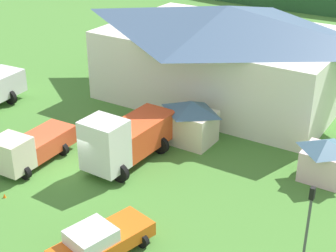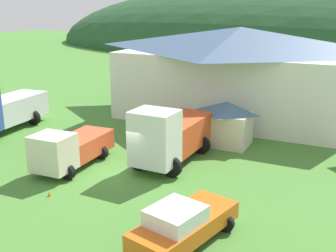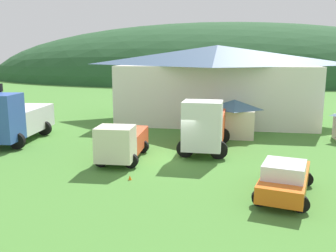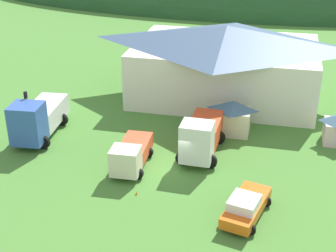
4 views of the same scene
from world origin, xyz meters
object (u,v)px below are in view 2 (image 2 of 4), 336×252
object	(u,v)px
depot_building	(239,70)
play_shed_cream	(226,123)
light_truck_cream	(70,148)
service_pickup_orange	(183,224)
heavy_rig_white	(170,135)
traffic_cone_near_pickup	(50,196)

from	to	relation	value
depot_building	play_shed_cream	world-z (taller)	depot_building
light_truck_cream	service_pickup_orange	bearing A→B (deg)	61.89
depot_building	service_pickup_orange	size ratio (longest dim) A/B	3.64
heavy_rig_white	traffic_cone_near_pickup	size ratio (longest dim) A/B	13.67
service_pickup_orange	heavy_rig_white	bearing A→B (deg)	-137.63
play_shed_cream	traffic_cone_near_pickup	distance (m)	12.14
service_pickup_orange	traffic_cone_near_pickup	distance (m)	7.44
depot_building	play_shed_cream	xyz separation A→B (m)	(1.69, -8.10, -2.17)
light_truck_cream	service_pickup_orange	world-z (taller)	light_truck_cream
service_pickup_orange	light_truck_cream	bearing A→B (deg)	-102.28
depot_building	traffic_cone_near_pickup	xyz separation A→B (m)	(-3.46, -19.00, -3.65)
play_shed_cream	traffic_cone_near_pickup	bearing A→B (deg)	-115.30
play_shed_cream	service_pickup_orange	xyz separation A→B (m)	(2.19, -11.81, -0.65)
depot_building	service_pickup_orange	world-z (taller)	depot_building
depot_building	service_pickup_orange	xyz separation A→B (m)	(3.88, -19.91, -2.82)
depot_building	heavy_rig_white	size ratio (longest dim) A/B	2.80
depot_building	traffic_cone_near_pickup	distance (m)	19.65
heavy_rig_white	service_pickup_orange	bearing A→B (deg)	30.14
play_shed_cream	traffic_cone_near_pickup	size ratio (longest dim) A/B	6.51
heavy_rig_white	traffic_cone_near_pickup	bearing A→B (deg)	-25.55
traffic_cone_near_pickup	heavy_rig_white	bearing A→B (deg)	63.11
heavy_rig_white	traffic_cone_near_pickup	distance (m)	7.44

